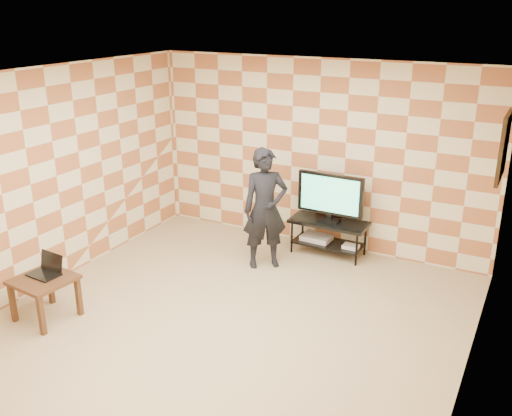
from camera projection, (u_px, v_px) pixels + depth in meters
The scene contains 14 objects.
floor at pixel (232, 319), 6.48m from camera, with size 5.00×5.00×0.00m, color tan.
wall_back at pixel (318, 155), 8.10m from camera, with size 5.00×0.02×2.70m, color beige.
wall_front at pixel (48, 315), 3.94m from camera, with size 5.00×0.02×2.70m, color beige.
wall_left at pixel (57, 176), 7.11m from camera, with size 0.02×5.00×2.70m, color beige.
wall_right at pixel (480, 252), 4.93m from camera, with size 0.02×5.00×2.70m, color beige.
ceiling at pixel (228, 77), 5.56m from camera, with size 5.00×5.00×0.02m, color white.
wall_art at pixel (504, 147), 6.03m from camera, with size 0.04×0.72×0.72m.
tv_stand at pixel (329, 230), 8.05m from camera, with size 1.09×0.49×0.50m.
tv at pixel (330, 195), 7.87m from camera, with size 0.95×0.18×0.69m.
dvd_player at pixel (317, 238), 8.19m from camera, with size 0.41×0.30×0.07m, color #BABABD.
game_console at pixel (351, 247), 7.91m from camera, with size 0.22×0.16×0.05m, color silver.
side_table at pixel (44, 285), 6.37m from camera, with size 0.66×0.66×0.50m.
laptop at pixel (47, 270), 6.42m from camera, with size 0.37×0.30×0.23m.
person at pixel (265, 209), 7.54m from camera, with size 0.60×0.39×1.64m, color black.
Camera 1 is at (2.88, -4.89, 3.38)m, focal length 40.00 mm.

